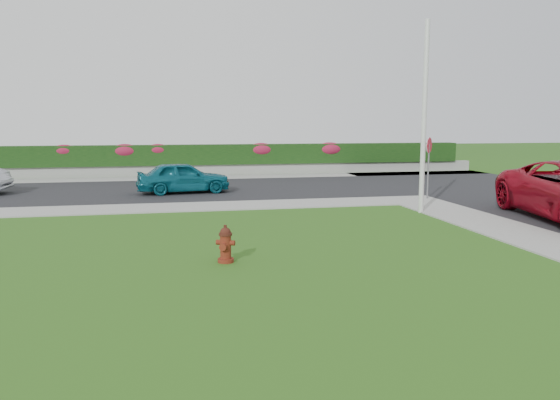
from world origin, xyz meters
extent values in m
plane|color=black|center=(0.00, 0.00, 0.00)|extent=(120.00, 120.00, 0.00)
cube|color=black|center=(-5.00, 14.00, 0.02)|extent=(26.00, 8.00, 0.04)
cube|color=gray|center=(-6.00, 9.00, 0.02)|extent=(24.00, 2.00, 0.04)
cube|color=gray|center=(7.00, 9.00, 0.02)|extent=(2.00, 2.00, 0.04)
cube|color=gray|center=(-1.00, 19.00, 0.02)|extent=(34.00, 2.00, 0.04)
cube|color=gray|center=(-1.00, 20.50, 0.30)|extent=(34.00, 0.40, 0.60)
cube|color=black|center=(-1.00, 20.60, 1.15)|extent=(32.00, 0.90, 1.10)
cylinder|color=#561A0D|center=(-0.88, 1.29, 0.04)|extent=(0.34, 0.34, 0.08)
cylinder|color=#561A0D|center=(-0.88, 1.29, 0.34)|extent=(0.23, 0.23, 0.52)
cylinder|color=black|center=(-0.88, 1.29, 0.60)|extent=(0.28, 0.28, 0.05)
sphere|color=black|center=(-0.88, 1.29, 0.63)|extent=(0.23, 0.23, 0.23)
cylinder|color=black|center=(-0.88, 1.29, 0.76)|extent=(0.07, 0.07, 0.07)
cylinder|color=#561A0D|center=(-1.02, 1.35, 0.42)|extent=(0.14, 0.14, 0.11)
cylinder|color=#561A0D|center=(-0.74, 1.22, 0.42)|extent=(0.14, 0.14, 0.11)
cylinder|color=#561A0D|center=(-0.94, 1.15, 0.36)|extent=(0.19, 0.17, 0.15)
imported|color=#0E5A6B|center=(-1.41, 12.77, 0.68)|extent=(3.93, 1.97, 1.29)
cylinder|color=silver|center=(6.04, 6.37, 3.05)|extent=(0.16, 0.16, 6.10)
cylinder|color=slate|center=(7.68, 9.20, 1.05)|extent=(0.06, 0.06, 2.11)
cylinder|color=red|center=(7.68, 9.20, 2.06)|extent=(0.45, 0.46, 0.61)
cylinder|color=white|center=(7.68, 9.20, 2.06)|extent=(0.47, 0.47, 0.65)
ellipsoid|color=#A41C3C|center=(-7.34, 20.50, 1.45)|extent=(1.27, 0.81, 0.63)
ellipsoid|color=#A41C3C|center=(-4.25, 20.50, 1.41)|extent=(1.46, 0.94, 0.73)
ellipsoid|color=#A41C3C|center=(-2.52, 20.50, 1.45)|extent=(1.27, 0.81, 0.63)
ellipsoid|color=#A41C3C|center=(3.16, 20.50, 1.40)|extent=(1.49, 0.96, 0.75)
ellipsoid|color=#A41C3C|center=(7.18, 20.50, 1.39)|extent=(1.55, 1.00, 0.78)
camera|label=1|loc=(-2.02, -9.90, 2.92)|focal=35.00mm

